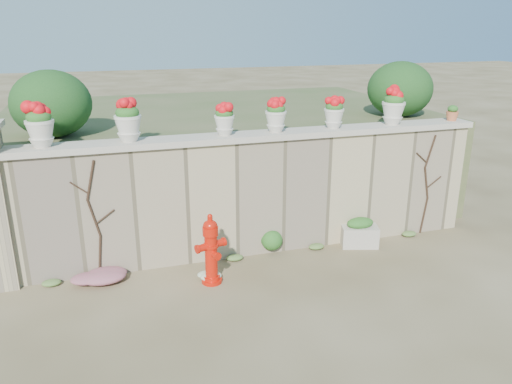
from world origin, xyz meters
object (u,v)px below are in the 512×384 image
object	(u,v)px
urn_pot_0	(40,126)
terracotta_pot	(452,114)
fire_hydrant	(211,249)
planter_box	(359,233)

from	to	relation	value
urn_pot_0	terracotta_pot	xyz separation A→B (m)	(7.06, -0.00, -0.19)
fire_hydrant	urn_pot_0	bearing A→B (deg)	139.23
fire_hydrant	planter_box	distance (m)	2.89
planter_box	urn_pot_0	distance (m)	5.54
planter_box	terracotta_pot	size ratio (longest dim) A/B	2.65
urn_pot_0	terracotta_pot	world-z (taller)	urn_pot_0
planter_box	urn_pot_0	size ratio (longest dim) A/B	1.14
fire_hydrant	urn_pot_0	world-z (taller)	urn_pot_0
planter_box	terracotta_pot	distance (m)	2.83
fire_hydrant	planter_box	world-z (taller)	fire_hydrant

